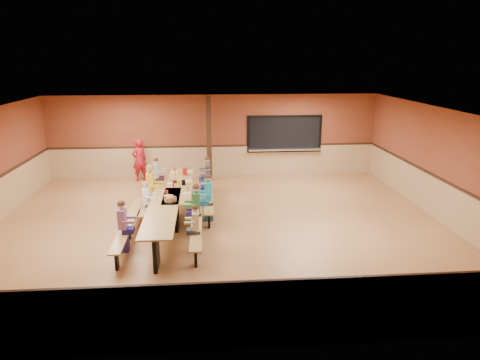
{
  "coord_description": "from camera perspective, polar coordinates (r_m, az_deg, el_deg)",
  "views": [
    {
      "loc": [
        -0.32,
        -10.53,
        4.31
      ],
      "look_at": [
        0.57,
        0.34,
        1.15
      ],
      "focal_mm": 32.0,
      "sensor_mm": 36.0,
      "label": 1
    }
  ],
  "objects": [
    {
      "name": "seated_child_grey_left",
      "position": [
        14.09,
        -11.06,
        0.53
      ],
      "size": [
        0.35,
        0.29,
        1.18
      ],
      "primitive_type": null,
      "color": "#BBBBBB",
      "rests_on": "ground"
    },
    {
      "name": "kitchen_pass_through",
      "position": [
        16.01,
        5.95,
        5.92
      ],
      "size": [
        2.78,
        0.28,
        1.38
      ],
      "color": "black",
      "rests_on": "ground"
    },
    {
      "name": "seated_child_navy_right",
      "position": [
        12.93,
        -4.29,
        -0.66
      ],
      "size": [
        0.35,
        0.28,
        1.16
      ],
      "primitive_type": null,
      "color": "navy",
      "rests_on": "ground"
    },
    {
      "name": "room_envelope",
      "position": [
        11.14,
        -2.77,
        -2.83
      ],
      "size": [
        12.04,
        10.04,
        3.02
      ],
      "color": "brown",
      "rests_on": "ground"
    },
    {
      "name": "cafeteria_table_main",
      "position": [
        12.6,
        -8.02,
        -1.49
      ],
      "size": [
        1.91,
        3.7,
        0.74
      ],
      "color": "#A88042",
      "rests_on": "ground"
    },
    {
      "name": "condiment_ketchup",
      "position": [
        12.32,
        -8.89,
        -0.48
      ],
      "size": [
        0.06,
        0.06,
        0.17
      ],
      "primitive_type": "cylinder",
      "color": "#B2140F",
      "rests_on": "cafeteria_table_main"
    },
    {
      "name": "seated_child_green_sec",
      "position": [
        10.84,
        -5.81,
        -3.83
      ],
      "size": [
        0.39,
        0.32,
        1.25
      ],
      "primitive_type": null,
      "color": "#2C6C38",
      "rests_on": "ground"
    },
    {
      "name": "napkin_dispenser",
      "position": [
        12.45,
        -7.53,
        -0.34
      ],
      "size": [
        0.1,
        0.14,
        0.13
      ],
      "primitive_type": "cube",
      "color": "black",
      "rests_on": "cafeteria_table_main"
    },
    {
      "name": "structural_post",
      "position": [
        15.19,
        -4.15,
        5.46
      ],
      "size": [
        0.18,
        0.18,
        3.0
      ],
      "primitive_type": "cube",
      "color": "black",
      "rests_on": "ground"
    },
    {
      "name": "seated_child_white_left",
      "position": [
        11.65,
        -12.37,
        -2.97
      ],
      "size": [
        0.33,
        0.27,
        1.13
      ],
      "primitive_type": null,
      "color": "white",
      "rests_on": "ground"
    },
    {
      "name": "table_paddle",
      "position": [
        12.67,
        -8.59,
        0.25
      ],
      "size": [
        0.16,
        0.16,
        0.56
      ],
      "color": "black",
      "rests_on": "cafeteria_table_main"
    },
    {
      "name": "punch_pitcher",
      "position": [
        13.46,
        -7.37,
        1.12
      ],
      "size": [
        0.16,
        0.16,
        0.22
      ],
      "primitive_type": "cylinder",
      "color": "#B01917",
      "rests_on": "cafeteria_table_main"
    },
    {
      "name": "condiment_mustard",
      "position": [
        12.36,
        -8.29,
        -0.39
      ],
      "size": [
        0.06,
        0.06,
        0.17
      ],
      "primitive_type": "cylinder",
      "color": "yellow",
      "rests_on": "cafeteria_table_main"
    },
    {
      "name": "place_settings",
      "position": [
        12.52,
        -8.07,
        -0.31
      ],
      "size": [
        0.65,
        3.3,
        0.11
      ],
      "primitive_type": null,
      "color": "beige",
      "rests_on": "cafeteria_table_main"
    },
    {
      "name": "seated_child_char_right",
      "position": [
        14.05,
        -4.34,
        0.72
      ],
      "size": [
        0.35,
        0.28,
        1.16
      ],
      "primitive_type": null,
      "color": "#565E62",
      "rests_on": "ground"
    },
    {
      "name": "seated_child_purple_sec",
      "position": [
        10.1,
        -15.35,
        -6.0
      ],
      "size": [
        0.37,
        0.3,
        1.21
      ],
      "primitive_type": null,
      "color": "#9C69A0",
      "rests_on": "ground"
    },
    {
      "name": "standing_woman",
      "position": [
        15.67,
        -13.27,
        2.62
      ],
      "size": [
        0.66,
        0.62,
        1.52
      ],
      "primitive_type": "imported",
      "rotation": [
        0.0,
        0.0,
        3.76
      ],
      "color": "#AB1320",
      "rests_on": "ground"
    },
    {
      "name": "cafeteria_table_second",
      "position": [
        10.63,
        -10.29,
        -4.98
      ],
      "size": [
        1.91,
        3.7,
        0.74
      ],
      "color": "#A88042",
      "rests_on": "ground"
    },
    {
      "name": "ground",
      "position": [
        11.38,
        -2.72,
        -6.11
      ],
      "size": [
        12.0,
        12.0,
        0.0
      ],
      "primitive_type": "plane",
      "color": "#946138",
      "rests_on": "ground"
    },
    {
      "name": "seated_child_teal_right",
      "position": [
        11.57,
        -4.23,
        -2.36
      ],
      "size": [
        0.41,
        0.33,
        1.29
      ],
      "primitive_type": null,
      "color": "teal",
      "rests_on": "ground"
    },
    {
      "name": "seated_child_tan_sec",
      "position": [
        9.79,
        -5.9,
        -6.5
      ],
      "size": [
        0.32,
        0.26,
        1.11
      ],
      "primitive_type": null,
      "color": "beige",
      "rests_on": "ground"
    },
    {
      "name": "seated_adult_yellow",
      "position": [
        12.58,
        -11.82,
        -1.04
      ],
      "size": [
        0.43,
        0.35,
        1.33
      ],
      "primitive_type": null,
      "color": "yellow",
      "rests_on": "ground"
    },
    {
      "name": "chip_bowl",
      "position": [
        11.06,
        -9.27,
        -2.5
      ],
      "size": [
        0.32,
        0.32,
        0.15
      ],
      "primitive_type": null,
      "color": "orange",
      "rests_on": "cafeteria_table_main"
    }
  ]
}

